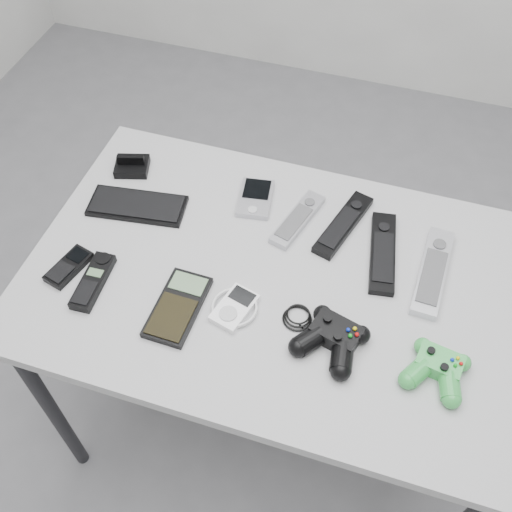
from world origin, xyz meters
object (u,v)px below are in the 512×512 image
(remote_silver_b, at_px, (433,271))
(mp3_player, at_px, (234,307))
(pda, at_px, (255,198))
(remote_silver_a, at_px, (298,219))
(mobile_phone, at_px, (69,266))
(remote_black_a, at_px, (343,224))
(calculator, at_px, (178,307))
(cordless_handset, at_px, (93,281))
(controller_black, at_px, (333,337))
(controller_green, at_px, (437,368))
(pda_keyboard, at_px, (137,205))
(desk, at_px, (277,294))
(remote_black_b, at_px, (383,252))

(remote_silver_b, height_order, mp3_player, remote_silver_b)
(pda, distance_m, remote_silver_b, 0.45)
(remote_silver_a, bearing_deg, mobile_phone, -131.53)
(remote_black_a, distance_m, calculator, 0.44)
(calculator, bearing_deg, cordless_handset, -179.67)
(remote_silver_b, relative_size, controller_black, 1.04)
(remote_silver_b, distance_m, controller_black, 0.29)
(controller_green, bearing_deg, cordless_handset, -169.30)
(pda_keyboard, height_order, controller_green, controller_green)
(mobile_phone, bearing_deg, controller_black, 13.83)
(mobile_phone, relative_size, controller_green, 0.85)
(controller_black, xyz_separation_m, controller_green, (0.21, -0.00, -0.00))
(controller_black, bearing_deg, mp3_player, -168.82)
(pda, height_order, controller_green, controller_green)
(remote_silver_b, xyz_separation_m, mp3_player, (-0.39, -0.22, -0.00))
(remote_silver_b, height_order, cordless_handset, remote_silver_b)
(pda, xyz_separation_m, cordless_handset, (-0.26, -0.35, 0.00))
(desk, distance_m, pda, 0.25)
(pda_keyboard, relative_size, mp3_player, 2.20)
(mp3_player, bearing_deg, pda, 114.67)
(remote_silver_b, bearing_deg, pda_keyboard, -176.15)
(remote_black_b, distance_m, mobile_phone, 0.70)
(remote_black_b, height_order, controller_green, controller_green)
(remote_black_a, relative_size, controller_black, 0.92)
(pda, distance_m, controller_black, 0.43)
(remote_black_b, bearing_deg, calculator, -153.19)
(remote_black_a, height_order, controller_black, controller_black)
(pda_keyboard, bearing_deg, desk, -22.03)
(desk, distance_m, controller_black, 0.22)
(remote_black_a, height_order, controller_green, controller_green)
(remote_black_a, xyz_separation_m, controller_green, (0.26, -0.32, 0.01))
(cordless_handset, bearing_deg, remote_silver_a, 36.67)
(desk, distance_m, remote_silver_a, 0.19)
(remote_silver_a, xyz_separation_m, remote_black_b, (0.21, -0.04, 0.00))
(calculator, bearing_deg, controller_green, 2.82)
(remote_silver_a, relative_size, calculator, 1.03)
(remote_black_b, bearing_deg, remote_silver_a, 160.82)
(remote_silver_b, distance_m, cordless_handset, 0.75)
(mobile_phone, relative_size, cordless_handset, 0.75)
(calculator, distance_m, controller_green, 0.54)
(cordless_handset, height_order, controller_black, controller_black)
(remote_black_b, relative_size, controller_black, 0.98)
(desk, bearing_deg, remote_black_a, 60.68)
(pda_keyboard, xyz_separation_m, remote_silver_b, (0.71, 0.01, 0.01))
(controller_green, bearing_deg, controller_black, -171.04)
(cordless_handset, xyz_separation_m, calculator, (0.20, -0.00, -0.00))
(calculator, xyz_separation_m, controller_black, (0.33, 0.02, 0.01))
(mobile_phone, bearing_deg, mp3_player, 15.88)
(desk, xyz_separation_m, remote_black_a, (0.10, 0.19, 0.08))
(desk, bearing_deg, remote_silver_b, 18.84)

